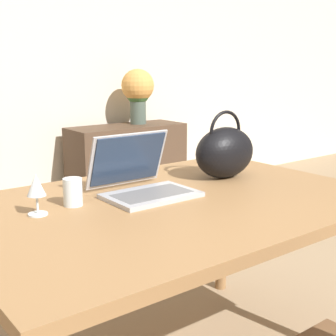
# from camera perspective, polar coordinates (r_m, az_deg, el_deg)

# --- Properties ---
(dining_table) EXTENTS (1.51, 1.02, 0.74)m
(dining_table) POSITION_cam_1_polar(r_m,az_deg,el_deg) (1.72, 0.61, -6.16)
(dining_table) COLOR olive
(dining_table) RESTS_ON ground_plane
(sideboard) EXTENTS (1.03, 0.40, 0.71)m
(sideboard) POSITION_cam_1_polar(r_m,az_deg,el_deg) (4.13, -4.96, 0.31)
(sideboard) COLOR #4C3828
(sideboard) RESTS_ON ground_plane
(laptop) EXTENTS (0.33, 0.31, 0.22)m
(laptop) POSITION_cam_1_polar(r_m,az_deg,el_deg) (1.77, -3.43, -1.18)
(laptop) COLOR #ADADB2
(laptop) RESTS_ON dining_table
(drinking_glass) EXTENTS (0.07, 0.07, 0.10)m
(drinking_glass) POSITION_cam_1_polar(r_m,az_deg,el_deg) (1.65, -11.53, -2.89)
(drinking_glass) COLOR silver
(drinking_glass) RESTS_ON dining_table
(wine_glass) EXTENTS (0.06, 0.06, 0.14)m
(wine_glass) POSITION_cam_1_polar(r_m,az_deg,el_deg) (1.56, -15.76, -2.30)
(wine_glass) COLOR silver
(wine_glass) RESTS_ON dining_table
(handbag) EXTENTS (0.29, 0.18, 0.29)m
(handbag) POSITION_cam_1_polar(r_m,az_deg,el_deg) (2.02, 6.94, 1.97)
(handbag) COLOR black
(handbag) RESTS_ON dining_table
(flower_vase) EXTENTS (0.29, 0.29, 0.48)m
(flower_vase) POSITION_cam_1_polar(r_m,az_deg,el_deg) (4.15, -3.70, 9.44)
(flower_vase) COLOR #47564C
(flower_vase) RESTS_ON sideboard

